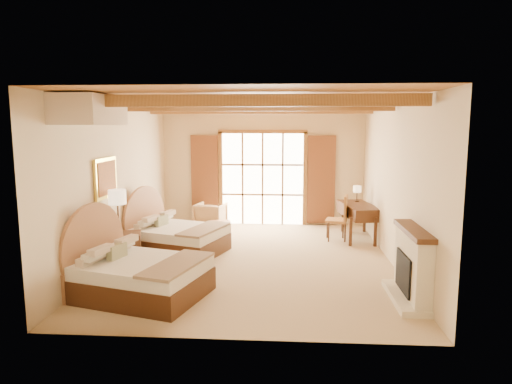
# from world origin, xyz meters

# --- Properties ---
(floor) EXTENTS (7.00, 7.00, 0.00)m
(floor) POSITION_xyz_m (0.00, 0.00, 0.00)
(floor) COLOR tan
(floor) RESTS_ON ground
(wall_back) EXTENTS (5.50, 0.00, 5.50)m
(wall_back) POSITION_xyz_m (0.00, 3.50, 1.60)
(wall_back) COLOR beige
(wall_back) RESTS_ON ground
(wall_left) EXTENTS (0.00, 7.00, 7.00)m
(wall_left) POSITION_xyz_m (-2.75, 0.00, 1.60)
(wall_left) COLOR beige
(wall_left) RESTS_ON ground
(wall_right) EXTENTS (0.00, 7.00, 7.00)m
(wall_right) POSITION_xyz_m (2.75, 0.00, 1.60)
(wall_right) COLOR beige
(wall_right) RESTS_ON ground
(ceiling) EXTENTS (7.00, 7.00, 0.00)m
(ceiling) POSITION_xyz_m (0.00, 0.00, 3.20)
(ceiling) COLOR #A96733
(ceiling) RESTS_ON ground
(ceiling_beams) EXTENTS (5.39, 4.60, 0.18)m
(ceiling_beams) POSITION_xyz_m (0.00, 0.00, 3.08)
(ceiling_beams) COLOR olive
(ceiling_beams) RESTS_ON ceiling
(french_doors) EXTENTS (3.95, 0.08, 2.60)m
(french_doors) POSITION_xyz_m (0.00, 3.44, 1.25)
(french_doors) COLOR white
(french_doors) RESTS_ON ground
(fireplace) EXTENTS (0.46, 1.40, 1.16)m
(fireplace) POSITION_xyz_m (2.60, -2.00, 0.51)
(fireplace) COLOR beige
(fireplace) RESTS_ON ground
(painting) EXTENTS (0.06, 0.95, 0.75)m
(painting) POSITION_xyz_m (-2.70, -0.75, 1.75)
(painting) COLOR #E8D04A
(painting) RESTS_ON wall_left
(canopy_valance) EXTENTS (0.70, 1.40, 0.45)m
(canopy_valance) POSITION_xyz_m (-2.40, -2.00, 2.95)
(canopy_valance) COLOR beige
(canopy_valance) RESTS_ON ceiling
(bed_near) EXTENTS (2.32, 1.94, 1.28)m
(bed_near) POSITION_xyz_m (-1.79, -2.09, 0.39)
(bed_near) COLOR #452414
(bed_near) RESTS_ON floor
(bed_far) EXTENTS (2.27, 1.92, 1.22)m
(bed_far) POSITION_xyz_m (-1.79, 0.46, 0.37)
(bed_far) COLOR #452414
(bed_far) RESTS_ON floor
(nightstand) EXTENTS (0.66, 0.66, 0.64)m
(nightstand) POSITION_xyz_m (-2.45, -0.52, 0.32)
(nightstand) COLOR #452414
(nightstand) RESTS_ON floor
(floor_lamp) EXTENTS (0.32, 0.32, 1.53)m
(floor_lamp) POSITION_xyz_m (-2.50, -0.76, 1.30)
(floor_lamp) COLOR #332219
(floor_lamp) RESTS_ON floor
(armchair) EXTENTS (0.86, 0.88, 0.69)m
(armchair) POSITION_xyz_m (-1.35, 2.77, 0.34)
(armchair) COLOR tan
(armchair) RESTS_ON floor
(ottoman) EXTENTS (0.57, 0.57, 0.36)m
(ottoman) POSITION_xyz_m (-0.96, 1.97, 0.18)
(ottoman) COLOR #A06E42
(ottoman) RESTS_ON floor
(desk) EXTENTS (0.93, 1.64, 0.84)m
(desk) POSITION_xyz_m (2.39, 1.95, 0.45)
(desk) COLOR #452414
(desk) RESTS_ON floor
(desk_chair) EXTENTS (0.57, 0.56, 1.08)m
(desk_chair) POSITION_xyz_m (1.87, 1.76, 0.34)
(desk_chair) COLOR #A87334
(desk_chair) RESTS_ON floor
(desk_lamp) EXTENTS (0.20, 0.20, 0.39)m
(desk_lamp) POSITION_xyz_m (2.41, 2.40, 1.13)
(desk_lamp) COLOR #332219
(desk_lamp) RESTS_ON desk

